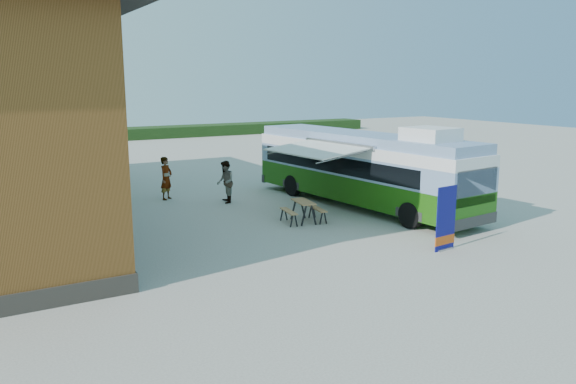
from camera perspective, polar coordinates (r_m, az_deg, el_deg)
ground at (r=17.40m, az=6.13°, el=-6.22°), size 100.00×100.00×0.00m
hedge at (r=54.60m, az=-10.70°, el=6.09°), size 40.00×3.00×1.00m
bus at (r=23.66m, az=7.50°, el=2.61°), size 3.59×11.72×3.54m
awning at (r=22.15m, az=3.19°, el=4.43°), size 2.87×4.20×0.50m
banner at (r=18.08m, az=15.72°, el=-3.17°), size 0.88×0.24×2.03m
picnic_table at (r=20.89m, az=1.56°, el=-1.48°), size 1.61×1.48×0.81m
person_a at (r=25.46m, az=-12.27°, el=1.38°), size 0.83×0.79×1.91m
person_b at (r=24.34m, az=-6.39°, el=1.02°), size 0.91×1.05×1.83m
slurry_tanker at (r=27.76m, az=-21.01°, el=2.49°), size 1.93×6.32×2.33m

